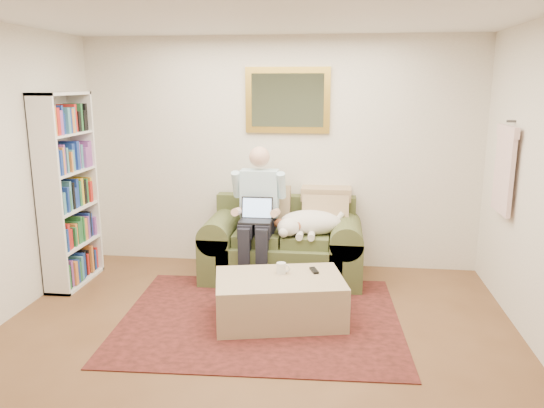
% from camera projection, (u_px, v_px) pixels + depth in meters
% --- Properties ---
extents(room_shell, '(4.51, 5.00, 2.61)m').
position_uv_depth(room_shell, '(247.00, 191.00, 3.95)').
color(room_shell, brown).
rests_on(room_shell, ground).
extents(rug, '(2.58, 2.11, 0.01)m').
position_uv_depth(rug, '(261.00, 318.00, 4.81)').
color(rug, black).
rests_on(rug, room_shell).
extents(sofa, '(1.70, 0.87, 1.02)m').
position_uv_depth(sofa, '(283.00, 251.00, 5.79)').
color(sofa, '#51582E').
rests_on(sofa, room_shell).
extents(seated_man, '(0.56, 0.80, 1.43)m').
position_uv_depth(seated_man, '(257.00, 216.00, 5.57)').
color(seated_man, '#8CC7D8').
rests_on(seated_man, sofa).
extents(laptop, '(0.33, 0.26, 0.24)m').
position_uv_depth(laptop, '(256.00, 215.00, 5.50)').
color(laptop, black).
rests_on(laptop, seated_man).
extents(sleeping_dog, '(0.70, 0.44, 0.26)m').
position_uv_depth(sleeping_dog, '(311.00, 222.00, 5.58)').
color(sleeping_dog, white).
rests_on(sleeping_dog, sofa).
extents(ottoman, '(1.25, 0.94, 0.41)m').
position_uv_depth(ottoman, '(279.00, 299.00, 4.73)').
color(ottoman, tan).
rests_on(ottoman, room_shell).
extents(coffee_mug, '(0.08, 0.08, 0.10)m').
position_uv_depth(coffee_mug, '(281.00, 268.00, 4.78)').
color(coffee_mug, white).
rests_on(coffee_mug, ottoman).
extents(tv_remote, '(0.10, 0.16, 0.02)m').
position_uv_depth(tv_remote, '(314.00, 270.00, 4.83)').
color(tv_remote, black).
rests_on(tv_remote, ottoman).
extents(bookshelf, '(0.28, 0.80, 2.00)m').
position_uv_depth(bookshelf, '(68.00, 191.00, 5.48)').
color(bookshelf, white).
rests_on(bookshelf, room_shell).
extents(wall_mirror, '(0.94, 0.04, 0.72)m').
position_uv_depth(wall_mirror, '(288.00, 100.00, 5.85)').
color(wall_mirror, gold).
rests_on(wall_mirror, room_shell).
extents(hanging_shirt, '(0.06, 0.52, 0.90)m').
position_uv_depth(hanging_shirt, '(505.00, 165.00, 4.87)').
color(hanging_shirt, '#FBCFD1').
rests_on(hanging_shirt, room_shell).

